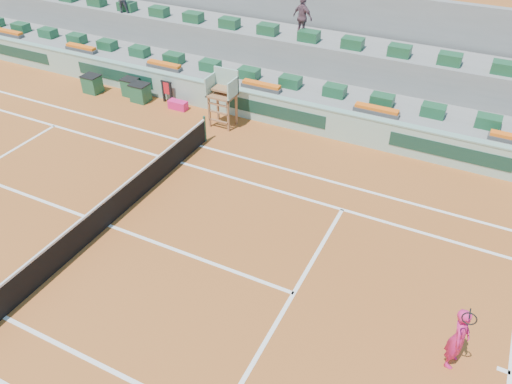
# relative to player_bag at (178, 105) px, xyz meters

# --- Properties ---
(ground) EXTENTS (90.00, 90.00, 0.00)m
(ground) POSITION_rel_player_bag_xyz_m (2.56, -7.80, -0.19)
(ground) COLOR #9E4F1E
(ground) RESTS_ON ground
(seating_tier_lower) EXTENTS (36.00, 4.00, 1.20)m
(seating_tier_lower) POSITION_rel_player_bag_xyz_m (2.56, 2.90, 0.41)
(seating_tier_lower) COLOR gray
(seating_tier_lower) RESTS_ON ground
(seating_tier_upper) EXTENTS (36.00, 2.40, 2.60)m
(seating_tier_upper) POSITION_rel_player_bag_xyz_m (2.56, 4.50, 1.11)
(seating_tier_upper) COLOR gray
(seating_tier_upper) RESTS_ON ground
(stadium_back_wall) EXTENTS (36.00, 0.40, 4.40)m
(stadium_back_wall) POSITION_rel_player_bag_xyz_m (2.56, 6.10, 2.01)
(stadium_back_wall) COLOR gray
(stadium_back_wall) RESTS_ON ground
(player_bag) EXTENTS (0.87, 0.39, 0.39)m
(player_bag) POSITION_rel_player_bag_xyz_m (0.00, 0.00, 0.00)
(player_bag) COLOR #E31D6B
(player_bag) RESTS_ON ground
(spectator_mid) EXTENTS (1.12, 0.73, 1.77)m
(spectator_mid) POSITION_rel_player_bag_xyz_m (4.11, 4.18, 3.29)
(spectator_mid) COLOR #6E4956
(spectator_mid) RESTS_ON seating_tier_upper
(court_lines) EXTENTS (23.89, 11.09, 0.01)m
(court_lines) POSITION_rel_player_bag_xyz_m (2.56, -7.80, -0.19)
(court_lines) COLOR white
(court_lines) RESTS_ON ground
(tennis_net) EXTENTS (0.10, 11.97, 1.10)m
(tennis_net) POSITION_rel_player_bag_xyz_m (2.56, -7.80, 0.33)
(tennis_net) COLOR black
(tennis_net) RESTS_ON ground
(advertising_hoarding) EXTENTS (36.00, 0.34, 1.26)m
(advertising_hoarding) POSITION_rel_player_bag_xyz_m (2.59, 0.70, 0.44)
(advertising_hoarding) COLOR #97BEAB
(advertising_hoarding) RESTS_ON ground
(umpire_chair) EXTENTS (1.10, 0.90, 2.40)m
(umpire_chair) POSITION_rel_player_bag_xyz_m (2.56, -0.30, 1.35)
(umpire_chair) COLOR brown
(umpire_chair) RESTS_ON ground
(seat_row_lower) EXTENTS (32.90, 0.60, 0.44)m
(seat_row_lower) POSITION_rel_player_bag_xyz_m (2.56, 2.00, 1.23)
(seat_row_lower) COLOR #1A502E
(seat_row_lower) RESTS_ON seating_tier_lower
(seat_row_upper) EXTENTS (32.90, 0.60, 0.44)m
(seat_row_upper) POSITION_rel_player_bag_xyz_m (2.56, 3.90, 2.63)
(seat_row_upper) COLOR #1A502E
(seat_row_upper) RESTS_ON seating_tier_upper
(flower_planters) EXTENTS (26.80, 0.36, 0.28)m
(flower_planters) POSITION_rel_player_bag_xyz_m (1.06, 1.20, 1.14)
(flower_planters) COLOR #474747
(flower_planters) RESTS_ON seating_tier_lower
(drink_cooler_a) EXTENTS (0.82, 0.71, 0.84)m
(drink_cooler_a) POSITION_rel_player_bag_xyz_m (-1.98, -0.09, 0.23)
(drink_cooler_a) COLOR #1B5335
(drink_cooler_a) RESTS_ON ground
(drink_cooler_b) EXTENTS (0.73, 0.63, 0.84)m
(drink_cooler_b) POSITION_rel_player_bag_xyz_m (-2.75, 0.19, 0.23)
(drink_cooler_b) COLOR #1B5335
(drink_cooler_b) RESTS_ON ground
(drink_cooler_c) EXTENTS (0.81, 0.70, 0.84)m
(drink_cooler_c) POSITION_rel_player_bag_xyz_m (-4.60, -0.34, 0.23)
(drink_cooler_c) COLOR #1B5335
(drink_cooler_c) RESTS_ON ground
(towel_rack) EXTENTS (0.57, 0.10, 1.03)m
(towel_rack) POSITION_rel_player_bag_xyz_m (-0.79, 0.36, 0.41)
(towel_rack) COLOR black
(towel_rack) RESTS_ON ground
(tennis_player) EXTENTS (0.49, 0.91, 2.28)m
(tennis_player) POSITION_rel_player_bag_xyz_m (13.13, -8.10, 0.70)
(tennis_player) COLOR #E31D6B
(tennis_player) RESTS_ON ground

